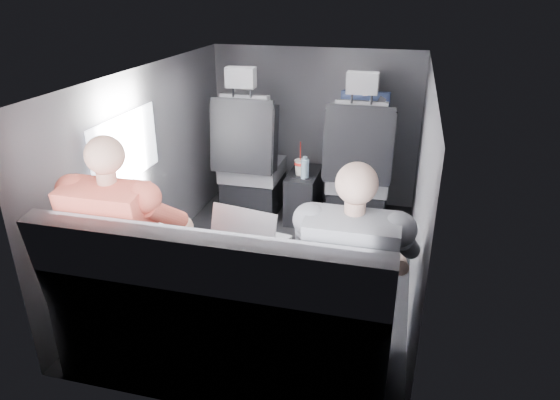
% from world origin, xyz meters
% --- Properties ---
extents(floor, '(2.60, 2.60, 0.00)m').
position_xyz_m(floor, '(0.00, 0.00, 0.00)').
color(floor, black).
rests_on(floor, ground).
extents(ceiling, '(2.60, 2.60, 0.00)m').
position_xyz_m(ceiling, '(0.00, 0.00, 1.35)').
color(ceiling, '#B2B2AD').
rests_on(ceiling, panel_back).
extents(panel_left, '(0.02, 2.60, 1.35)m').
position_xyz_m(panel_left, '(-0.90, 0.00, 0.68)').
color(panel_left, '#56565B').
rests_on(panel_left, floor).
extents(panel_right, '(0.02, 2.60, 1.35)m').
position_xyz_m(panel_right, '(0.90, 0.00, 0.68)').
color(panel_right, '#56565B').
rests_on(panel_right, floor).
extents(panel_front, '(1.80, 0.02, 1.35)m').
position_xyz_m(panel_front, '(0.00, 1.30, 0.68)').
color(panel_front, '#56565B').
rests_on(panel_front, floor).
extents(panel_back, '(1.80, 0.02, 1.35)m').
position_xyz_m(panel_back, '(0.00, -1.30, 0.68)').
color(panel_back, '#56565B').
rests_on(panel_back, floor).
extents(side_window, '(0.02, 0.75, 0.42)m').
position_xyz_m(side_window, '(-0.88, -0.30, 0.90)').
color(side_window, white).
rests_on(side_window, panel_left).
extents(seatbelt, '(0.35, 0.11, 0.59)m').
position_xyz_m(seatbelt, '(0.45, 0.67, 0.80)').
color(seatbelt, black).
rests_on(seatbelt, front_seat_right).
extents(front_seat_left, '(0.52, 0.58, 1.26)m').
position_xyz_m(front_seat_left, '(-0.45, 0.84, 0.40)').
color(front_seat_left, black).
rests_on(front_seat_left, floor).
extents(front_seat_right, '(0.52, 0.58, 1.26)m').
position_xyz_m(front_seat_right, '(0.45, 0.84, 0.40)').
color(front_seat_right, black).
rests_on(front_seat_right, floor).
extents(center_console, '(0.24, 0.48, 0.41)m').
position_xyz_m(center_console, '(0.00, 0.88, 0.20)').
color(center_console, black).
rests_on(center_console, floor).
extents(rear_bench, '(1.60, 0.57, 0.92)m').
position_xyz_m(rear_bench, '(0.00, -1.06, 0.31)').
color(rear_bench, slate).
rests_on(rear_bench, floor).
extents(soda_cup, '(0.09, 0.09, 0.28)m').
position_xyz_m(soda_cup, '(-0.02, 0.80, 0.47)').
color(soda_cup, white).
rests_on(soda_cup, center_console).
extents(water_bottle, '(0.06, 0.06, 0.18)m').
position_xyz_m(water_bottle, '(0.03, 0.75, 0.48)').
color(water_bottle, '#ACCAE8').
rests_on(water_bottle, center_console).
extents(laptop_white, '(0.42, 0.44, 0.26)m').
position_xyz_m(laptop_white, '(-0.56, -0.83, 0.64)').
color(laptop_white, silver).
rests_on(laptop_white, passenger_rear_left).
extents(laptop_silver, '(0.39, 0.37, 0.25)m').
position_xyz_m(laptop_silver, '(0.05, -0.75, 0.63)').
color(laptop_silver, silver).
rests_on(laptop_silver, rear_bench).
extents(laptop_black, '(0.36, 0.40, 0.22)m').
position_xyz_m(laptop_black, '(0.62, -0.79, 0.63)').
color(laptop_black, black).
rests_on(laptop_black, passenger_rear_right).
extents(passenger_rear_left, '(0.50, 0.62, 1.23)m').
position_xyz_m(passenger_rear_left, '(-0.50, -0.97, 0.63)').
color(passenger_rear_left, '#333237').
rests_on(passenger_rear_left, rear_bench).
extents(passenger_rear_right, '(0.49, 0.61, 1.20)m').
position_xyz_m(passenger_rear_right, '(0.61, -0.97, 0.62)').
color(passenger_rear_right, navy).
rests_on(passenger_rear_right, rear_bench).
extents(passenger_front_right, '(0.38, 0.38, 0.75)m').
position_xyz_m(passenger_front_right, '(0.44, 1.10, 0.74)').
color(passenger_front_right, navy).
rests_on(passenger_front_right, front_seat_right).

